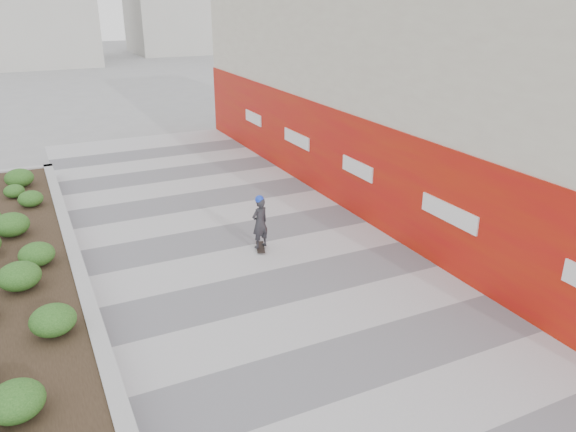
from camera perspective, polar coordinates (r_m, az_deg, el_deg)
name	(u,v)px	position (r m, az deg, el deg)	size (l,w,h in m)	color
ground	(414,425)	(9.61, 12.69, -20.04)	(160.00, 160.00, 0.00)	gray
walkway	(321,329)	(11.56, 3.42, -11.41)	(8.00, 36.00, 0.01)	#A8A8AD
building	(426,73)	(18.75, 13.85, 13.95)	(6.04, 24.08, 8.00)	beige
planter	(14,282)	(13.75, -26.10, -6.08)	(3.00, 18.00, 0.90)	#9E9EA0
manhole_cover	(343,323)	(11.78, 5.59, -10.81)	(0.44, 0.44, 0.01)	#595654
skateboarder	(260,222)	(14.59, -2.87, -0.66)	(0.58, 0.75, 1.52)	beige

